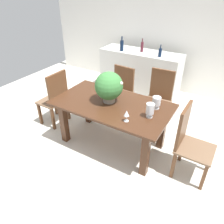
# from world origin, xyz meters

# --- Properties ---
(ground_plane) EXTENTS (7.04, 7.04, 0.00)m
(ground_plane) POSITION_xyz_m (0.00, 0.00, 0.00)
(ground_plane) COLOR silver
(back_wall) EXTENTS (6.40, 0.10, 2.60)m
(back_wall) POSITION_xyz_m (0.00, 2.60, 1.30)
(back_wall) COLOR white
(back_wall) RESTS_ON ground
(dining_table) EXTENTS (1.73, 0.97, 0.76)m
(dining_table) POSITION_xyz_m (0.00, 0.05, 0.61)
(dining_table) COLOR #422616
(dining_table) RESTS_ON ground
(chair_foot_end) EXTENTS (0.47, 0.46, 1.02)m
(chair_foot_end) POSITION_xyz_m (1.15, 0.05, 0.56)
(chair_foot_end) COLOR brown
(chair_foot_end) RESTS_ON ground
(chair_head_end) EXTENTS (0.41, 0.48, 1.01)m
(chair_head_end) POSITION_xyz_m (-1.16, 0.05, 0.56)
(chair_head_end) COLOR brown
(chair_head_end) RESTS_ON ground
(chair_far_right) EXTENTS (0.46, 0.46, 1.01)m
(chair_far_right) POSITION_xyz_m (0.39, 1.03, 0.55)
(chair_far_right) COLOR brown
(chair_far_right) RESTS_ON ground
(chair_far_left) EXTENTS (0.51, 0.47, 0.92)m
(chair_far_left) POSITION_xyz_m (-0.38, 1.02, 0.52)
(chair_far_left) COLOR brown
(chair_far_left) RESTS_ON ground
(flower_centerpiece) EXTENTS (0.42, 0.41, 0.46)m
(flower_centerpiece) POSITION_xyz_m (-0.07, 0.08, 1.01)
(flower_centerpiece) COLOR gray
(flower_centerpiece) RESTS_ON dining_table
(crystal_vase_left) EXTENTS (0.11, 0.11, 0.20)m
(crystal_vase_left) POSITION_xyz_m (0.61, -0.01, 0.88)
(crystal_vase_left) COLOR silver
(crystal_vase_left) RESTS_ON dining_table
(crystal_vase_center_near) EXTENTS (0.12, 0.12, 0.18)m
(crystal_vase_center_near) POSITION_xyz_m (0.60, 0.25, 0.87)
(crystal_vase_center_near) COLOR silver
(crystal_vase_center_near) RESTS_ON dining_table
(wine_glass) EXTENTS (0.07, 0.07, 0.16)m
(wine_glass) POSITION_xyz_m (0.39, -0.25, 0.87)
(wine_glass) COLOR silver
(wine_glass) RESTS_ON dining_table
(kitchen_counter) EXTENTS (1.81, 0.58, 0.97)m
(kitchen_counter) POSITION_xyz_m (-0.43, 2.00, 0.49)
(kitchen_counter) COLOR silver
(kitchen_counter) RESTS_ON ground
(wine_bottle_tall) EXTENTS (0.07, 0.07, 0.24)m
(wine_bottle_tall) POSITION_xyz_m (0.04, 1.87, 1.06)
(wine_bottle_tall) COLOR #0F1E38
(wine_bottle_tall) RESTS_ON kitchen_counter
(wine_bottle_green) EXTENTS (0.08, 0.08, 0.31)m
(wine_bottle_green) POSITION_xyz_m (-0.83, 1.84, 1.09)
(wine_bottle_green) COLOR #0F1E38
(wine_bottle_green) RESTS_ON kitchen_counter
(wine_bottle_amber) EXTENTS (0.06, 0.06, 0.28)m
(wine_bottle_amber) POSITION_xyz_m (-0.42, 2.00, 1.08)
(wine_bottle_amber) COLOR #511E28
(wine_bottle_amber) RESTS_ON kitchen_counter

